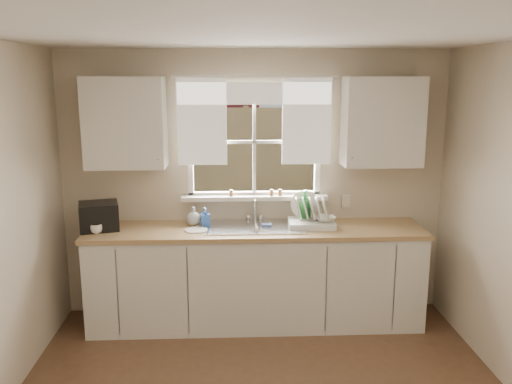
{
  "coord_description": "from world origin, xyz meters",
  "views": [
    {
      "loc": [
        -0.21,
        -3.02,
        2.25
      ],
      "look_at": [
        0.0,
        1.65,
        1.25
      ],
      "focal_mm": 38.0,
      "sensor_mm": 36.0,
      "label": 1
    }
  ],
  "objects_px": {
    "dish_rack": "(311,217)",
    "black_appliance": "(99,216)",
    "cup": "(96,229)",
    "soap_bottle_a": "(305,207)"
  },
  "relations": [
    {
      "from": "dish_rack",
      "to": "black_appliance",
      "type": "distance_m",
      "value": 1.91
    },
    {
      "from": "soap_bottle_a",
      "to": "cup",
      "type": "distance_m",
      "value": 1.88
    },
    {
      "from": "soap_bottle_a",
      "to": "cup",
      "type": "height_order",
      "value": "soap_bottle_a"
    },
    {
      "from": "cup",
      "to": "soap_bottle_a",
      "type": "bearing_deg",
      "value": -12.76
    },
    {
      "from": "soap_bottle_a",
      "to": "black_appliance",
      "type": "distance_m",
      "value": 1.86
    },
    {
      "from": "dish_rack",
      "to": "soap_bottle_a",
      "type": "distance_m",
      "value": 0.13
    },
    {
      "from": "soap_bottle_a",
      "to": "cup",
      "type": "relative_size",
      "value": 2.94
    },
    {
      "from": "dish_rack",
      "to": "black_appliance",
      "type": "relative_size",
      "value": 1.29
    },
    {
      "from": "black_appliance",
      "to": "cup",
      "type": "bearing_deg",
      "value": -103.21
    },
    {
      "from": "soap_bottle_a",
      "to": "cup",
      "type": "xyz_separation_m",
      "value": [
        -1.86,
        -0.25,
        -0.12
      ]
    }
  ]
}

